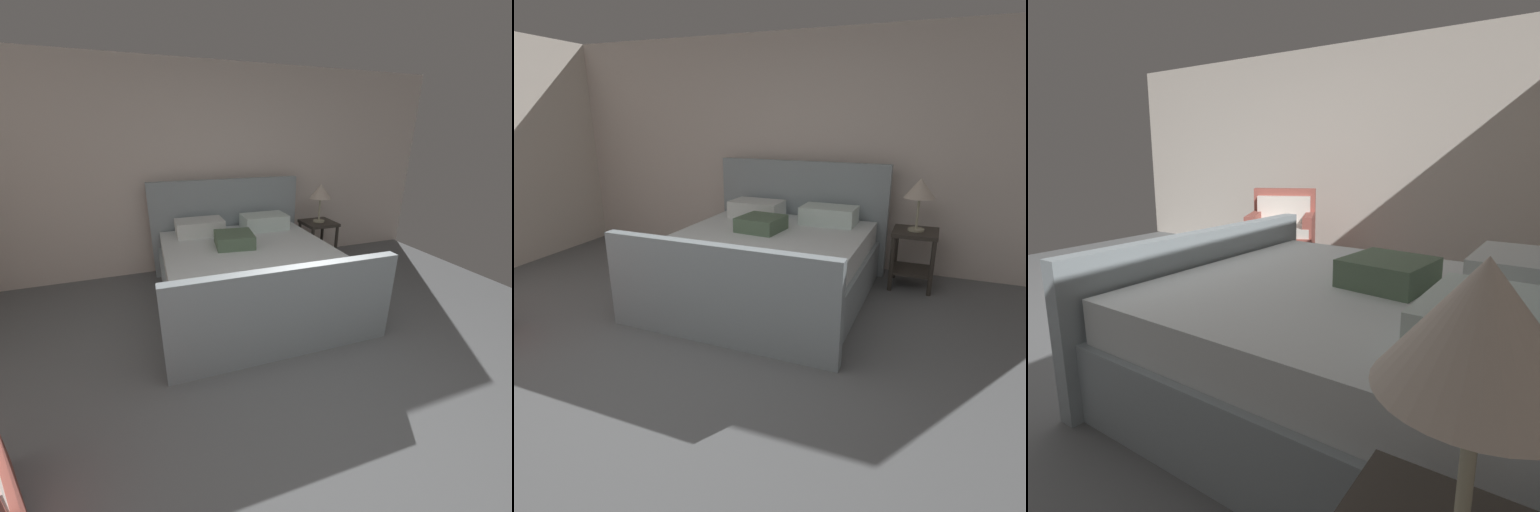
% 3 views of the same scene
% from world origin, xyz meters
% --- Properties ---
extents(ground_plane, '(6.17, 6.20, 0.02)m').
position_xyz_m(ground_plane, '(0.00, 0.00, -0.01)').
color(ground_plane, slate).
extents(wall_side_left, '(0.12, 6.32, 2.57)m').
position_xyz_m(wall_side_left, '(-3.14, 0.00, 1.29)').
color(wall_side_left, silver).
rests_on(wall_side_left, ground).
extents(bed, '(1.99, 2.15, 1.22)m').
position_xyz_m(bed, '(-0.02, 1.95, 0.35)').
color(bed, '#98A5AC').
rests_on(bed, ground).
extents(table_lamp_right, '(0.30, 0.30, 0.52)m').
position_xyz_m(table_lamp_right, '(1.27, 2.67, 1.01)').
color(table_lamp_right, '#B7B293').
rests_on(table_lamp_right, nightstand_right).
extents(armchair, '(0.97, 0.97, 0.90)m').
position_xyz_m(armchair, '(-2.13, 0.08, 0.35)').
color(armchair, '#A15045').
rests_on(armchair, ground).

